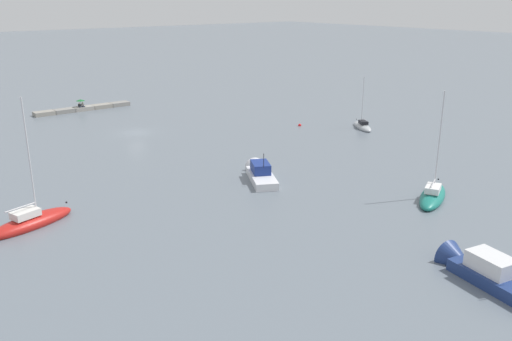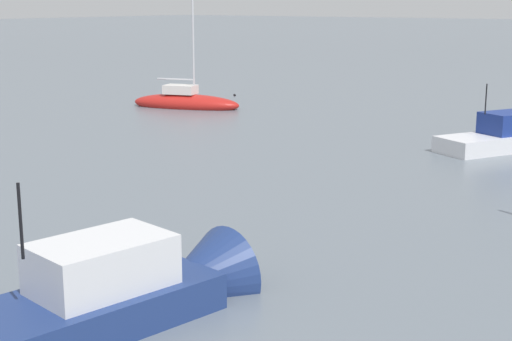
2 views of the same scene
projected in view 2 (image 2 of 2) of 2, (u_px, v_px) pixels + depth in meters
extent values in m
ellipsoid|color=red|center=(186.00, 104.00, 50.90)|extent=(7.86, 4.21, 1.30)
cube|color=silver|center=(180.00, 89.00, 50.81)|extent=(2.40, 1.84, 0.59)
cylinder|color=silver|center=(193.00, 21.00, 49.52)|extent=(0.13, 0.13, 9.66)
cylinder|color=silver|center=(176.00, 79.00, 50.77)|extent=(2.56, 0.84, 0.10)
sphere|color=black|center=(235.00, 95.00, 49.69)|extent=(0.17, 0.17, 0.17)
cube|color=navy|center=(72.00, 322.00, 16.20)|extent=(3.70, 7.05, 1.12)
cone|color=navy|center=(193.00, 283.00, 18.48)|extent=(2.77, 2.75, 2.36)
cube|color=silver|center=(102.00, 264.00, 16.50)|extent=(2.40, 3.25, 1.12)
cube|color=#283847|center=(132.00, 253.00, 17.04)|extent=(1.76, 0.47, 0.78)
cylinder|color=black|center=(21.00, 221.00, 14.98)|extent=(0.07, 0.07, 1.56)
cube|color=silver|center=(497.00, 145.00, 36.37)|extent=(4.86, 6.50, 1.03)
cube|color=navy|center=(510.00, 123.00, 36.48)|extent=(2.78, 3.19, 1.03)
cylinder|color=black|center=(486.00, 99.00, 35.46)|extent=(0.06, 0.06, 1.44)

